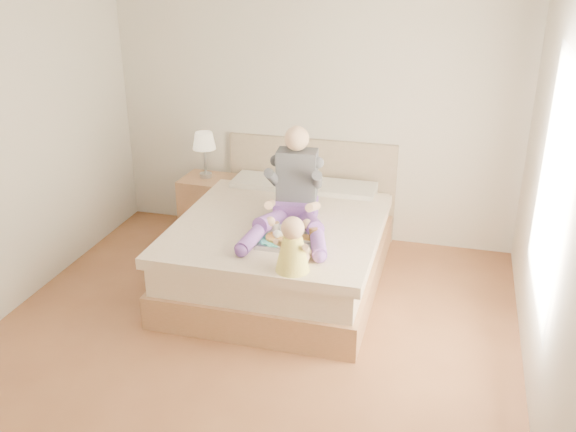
% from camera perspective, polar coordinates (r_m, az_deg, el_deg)
% --- Properties ---
extents(room, '(4.02, 4.22, 2.71)m').
position_cam_1_polar(room, '(4.26, -3.14, 5.73)').
color(room, brown).
rests_on(room, ground).
extents(bed, '(1.70, 2.18, 1.00)m').
position_cam_1_polar(bed, '(5.69, -0.28, -2.52)').
color(bed, '#8F6543').
rests_on(bed, ground).
extents(nightstand, '(0.52, 0.46, 0.60)m').
position_cam_1_polar(nightstand, '(6.59, -7.07, 0.91)').
color(nightstand, '#8F6543').
rests_on(nightstand, ground).
extents(lamp, '(0.23, 0.23, 0.46)m').
position_cam_1_polar(lamp, '(6.40, -7.46, 6.42)').
color(lamp, '#A8ACAF').
rests_on(lamp, nightstand).
extents(adult, '(0.70, 1.02, 0.83)m').
position_cam_1_polar(adult, '(5.27, 0.52, 1.67)').
color(adult, '#633B93').
rests_on(adult, bed).
extents(tray, '(0.47, 0.37, 0.13)m').
position_cam_1_polar(tray, '(5.02, 0.07, -2.08)').
color(tray, '#A8ACAF').
rests_on(tray, bed).
extents(baby, '(0.27, 0.37, 0.41)m').
position_cam_1_polar(baby, '(4.56, 0.46, -2.90)').
color(baby, '#FFF050').
rests_on(baby, bed).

